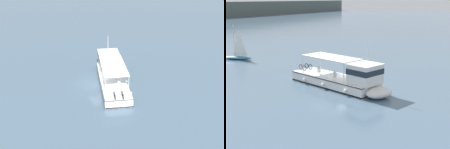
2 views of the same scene
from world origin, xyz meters
The scene contains 3 objects.
ground_plane centered at (0.00, 0.00, 0.00)m, with size 400.00×400.00×0.00m, color slate.
ferry_main centered at (-1.69, -0.13, 1.01)m, with size 6.56×13.06×5.32m.
sailboat_mid_channel centered at (5.20, 22.57, 0.54)m, with size 2.79×5.00×5.40m.
Camera 2 is at (-31.12, -15.52, 9.41)m, focal length 51.96 mm.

